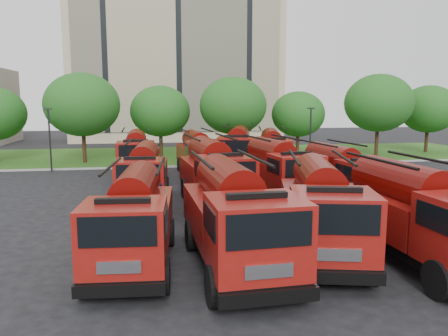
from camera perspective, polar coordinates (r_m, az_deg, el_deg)
The scene contains 28 objects.
ground at distance 20.56m, azimuth -3.80°, elevation -7.28°, with size 140.00×140.00×0.00m, color black.
lawn at distance 46.06m, azimuth -7.01°, elevation 1.66°, with size 70.00×16.00×0.12m, color #255416.
curb at distance 38.04m, azimuth -6.47°, elevation 0.20°, with size 70.00×0.30×0.14m, color gray.
apartment_building at distance 68.07m, azimuth -6.30°, elevation 14.42°, with size 30.00×14.18×25.00m.
tree_2 at distance 41.63m, azimuth -18.04°, elevation 7.87°, with size 6.72×6.72×8.22m.
tree_3 at distance 43.70m, azimuth -8.32°, elevation 7.34°, with size 5.88×5.88×7.19m.
tree_4 at distance 42.91m, azimuth 1.18°, elevation 8.12°, with size 6.55×6.55×8.01m.
tree_5 at distance 45.69m, azimuth 9.67°, elevation 6.94°, with size 5.46×5.46×6.68m.
tree_6 at distance 47.55m, azimuth 19.55°, elevation 8.01°, with size 6.89×6.89×8.42m.
tree_7 at distance 52.94m, azimuth 25.15°, elevation 6.98°, with size 6.05×6.05×7.39m.
lamp_post_0 at distance 37.86m, azimuth -21.82°, elevation 3.90°, with size 0.60×0.25×5.11m.
lamp_post_1 at distance 39.50m, azimuth 11.22°, elevation 4.53°, with size 0.60×0.25×5.11m.
fire_truck_0 at distance 15.56m, azimuth -11.69°, elevation -6.46°, with size 3.06×7.30×3.24m.
fire_truck_1 at distance 14.92m, azimuth 1.46°, elevation -6.35°, with size 3.13×7.89×3.54m.
fire_truck_2 at distance 16.56m, azimuth 12.59°, elevation -5.24°, with size 4.29×7.92×3.43m.
fire_truck_3 at distance 16.76m, azimuth 24.04°, elevation -5.58°, with size 3.05×7.70×3.46m.
fire_truck_4 at distance 24.98m, azimuth -10.40°, elevation -0.69°, with size 2.97×7.29×3.26m.
fire_truck_5 at distance 23.87m, azimuth -1.37°, elevation -0.60°, with size 3.39×8.05×3.57m.
fire_truck_6 at distance 25.83m, azimuth 7.03°, elevation -0.14°, with size 3.36×7.70×3.40m.
fire_truck_7 at distance 25.21m, azimuth 15.00°, elevation -0.83°, with size 3.10×7.23×3.20m.
fire_truck_8 at distance 33.38m, azimuth -11.36°, elevation 1.77°, with size 2.91×7.60×3.43m.
fire_truck_9 at distance 34.02m, azimuth -3.38°, elevation 1.96°, with size 3.14×7.48×3.32m.
fire_truck_10 at distance 34.92m, azimuth 1.82°, elevation 2.38°, with size 4.58×8.34×3.61m.
fire_truck_11 at distance 34.81m, azimuth 6.28°, elevation 2.16°, with size 4.14×7.89×3.42m.
firefighter_1 at distance 13.28m, azimuth 9.26°, elevation -16.61°, with size 0.87×0.48×1.79m, color #A9190D.
firefighter_3 at distance 20.56m, azimuth 26.01°, elevation -8.17°, with size 1.22×0.63×1.89m, color black.
firefighter_4 at distance 21.06m, azimuth -8.66°, elevation -6.97°, with size 0.96×0.62×1.95m, color black.
firefighter_5 at distance 23.07m, azimuth 15.72°, elevation -5.82°, with size 1.82×0.78×1.96m, color #A9190D.
Camera 1 is at (-1.90, -19.68, 5.65)m, focal length 35.00 mm.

